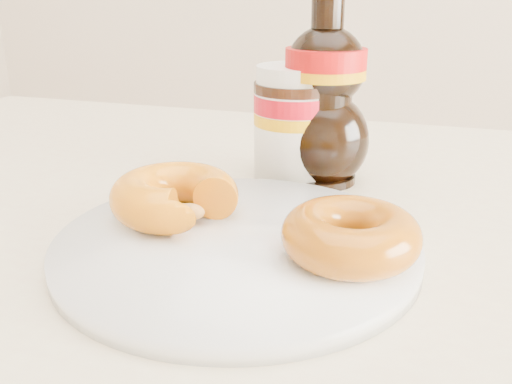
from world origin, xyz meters
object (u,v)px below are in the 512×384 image
(plate, at_px, (237,245))
(syrup_bottle, at_px, (324,93))
(dining_table, at_px, (318,321))
(donut_whole, at_px, (351,235))
(donut_bitten, at_px, (175,196))
(dark_jar, at_px, (279,139))
(nutella_jar, at_px, (294,119))

(plate, height_order, syrup_bottle, syrup_bottle)
(dining_table, relative_size, donut_whole, 13.80)
(plate, height_order, donut_whole, donut_whole)
(dining_table, relative_size, plate, 4.86)
(dining_table, height_order, donut_bitten, donut_bitten)
(dining_table, distance_m, donut_whole, 0.13)
(dining_table, distance_m, plate, 0.12)
(dining_table, bearing_deg, plate, -138.35)
(dining_table, height_order, donut_whole, donut_whole)
(dining_table, height_order, dark_jar, dark_jar)
(syrup_bottle, height_order, dark_jar, syrup_bottle)
(dining_table, distance_m, dark_jar, 0.21)
(plate, relative_size, donut_whole, 2.84)
(dark_jar, bearing_deg, nutella_jar, -13.17)
(dining_table, bearing_deg, nutella_jar, 113.51)
(nutella_jar, xyz_separation_m, dark_jar, (-0.02, 0.00, -0.02))
(donut_whole, height_order, dark_jar, dark_jar)
(donut_bitten, bearing_deg, dark_jar, 65.30)
(donut_whole, height_order, nutella_jar, nutella_jar)
(plate, relative_size, dark_jar, 3.39)
(dining_table, height_order, syrup_bottle, syrup_bottle)
(syrup_bottle, bearing_deg, nutella_jar, 179.58)
(donut_bitten, relative_size, syrup_bottle, 0.57)
(donut_bitten, height_order, donut_whole, donut_bitten)
(donut_whole, bearing_deg, nutella_jar, 114.93)
(nutella_jar, bearing_deg, dark_jar, 166.83)
(nutella_jar, bearing_deg, plate, -88.75)
(nutella_jar, bearing_deg, donut_whole, -65.07)
(donut_whole, relative_size, nutella_jar, 0.83)
(donut_bitten, relative_size, donut_whole, 1.08)
(dining_table, relative_size, syrup_bottle, 7.29)
(nutella_jar, distance_m, dark_jar, 0.03)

